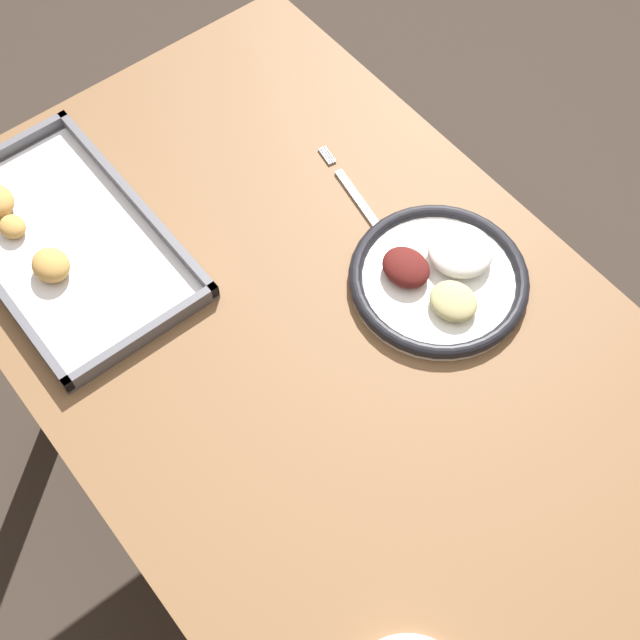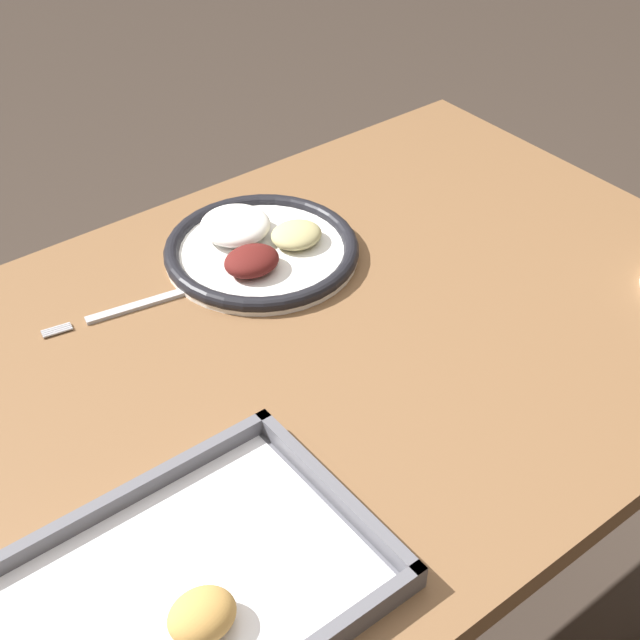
# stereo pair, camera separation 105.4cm
# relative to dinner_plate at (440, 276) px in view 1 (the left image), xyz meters

# --- Properties ---
(ground_plane) EXTENTS (8.00, 8.00, 0.00)m
(ground_plane) POSITION_rel_dinner_plate_xyz_m (0.06, 0.18, -0.79)
(ground_plane) COLOR #382D26
(dining_table) EXTENTS (1.14, 0.74, 0.78)m
(dining_table) POSITION_rel_dinner_plate_xyz_m (0.06, 0.18, -0.14)
(dining_table) COLOR brown
(dining_table) RESTS_ON ground_plane
(dinner_plate) EXTENTS (0.25, 0.25, 0.04)m
(dinner_plate) POSITION_rel_dinner_plate_xyz_m (0.00, 0.00, 0.00)
(dinner_plate) COLOR white
(dinner_plate) RESTS_ON dining_table
(fork) EXTENTS (0.21, 0.05, 0.00)m
(fork) POSITION_rel_dinner_plate_xyz_m (0.18, -0.00, -0.01)
(fork) COLOR #B2B2B7
(fork) RESTS_ON dining_table
(baking_tray) EXTENTS (0.42, 0.24, 0.04)m
(baking_tray) POSITION_rel_dinner_plate_xyz_m (0.39, 0.39, -0.00)
(baking_tray) COLOR #595960
(baking_tray) RESTS_ON dining_table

